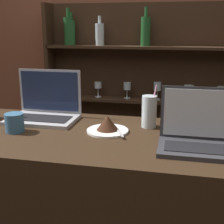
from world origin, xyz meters
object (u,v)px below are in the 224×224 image
at_px(cake_plate, 108,126).
at_px(laptop_far, 203,135).
at_px(water_glass, 149,112).
at_px(coffee_cup, 14,123).
at_px(laptop_near, 45,108).

bearing_deg(cake_plate, laptop_far, -16.15).
distance_m(cake_plate, water_glass, 0.22).
bearing_deg(coffee_cup, laptop_far, -2.19).
bearing_deg(laptop_far, cake_plate, 163.85).
bearing_deg(laptop_far, water_glass, 135.27).
relative_size(laptop_near, water_glass, 1.68).
bearing_deg(laptop_near, water_glass, -2.45).
relative_size(laptop_near, coffee_cup, 4.01).
xyz_separation_m(cake_plate, coffee_cup, (-0.42, -0.09, 0.01)).
relative_size(cake_plate, coffee_cup, 2.23).
xyz_separation_m(laptop_far, water_glass, (-0.23, 0.23, 0.02)).
bearing_deg(laptop_near, coffee_cup, -103.43).
bearing_deg(cake_plate, laptop_near, 159.61).
xyz_separation_m(laptop_near, cake_plate, (0.37, -0.14, -0.03)).
height_order(laptop_near, coffee_cup, laptop_near).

